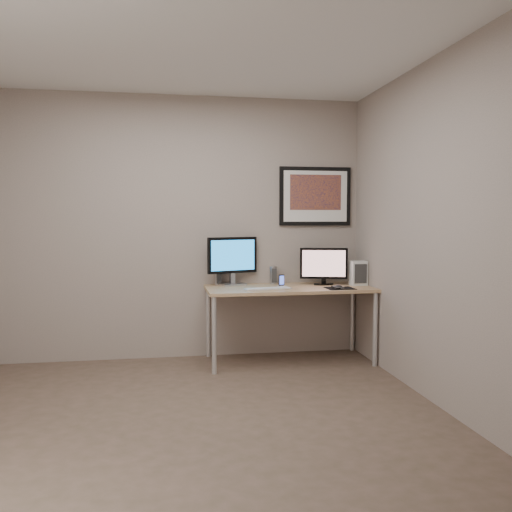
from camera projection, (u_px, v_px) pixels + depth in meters
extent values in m
plane|color=#493E2E|center=(194.00, 417.00, 3.80)|extent=(3.60, 3.60, 0.00)
plane|color=white|center=(191.00, 38.00, 3.62)|extent=(3.60, 3.60, 0.00)
plane|color=gray|center=(183.00, 228.00, 5.38)|extent=(3.60, 0.00, 3.60)
plane|color=gray|center=(436.00, 231.00, 4.01)|extent=(0.00, 3.40, 3.40)
cube|color=#976B49|center=(289.00, 288.00, 5.25)|extent=(1.60, 0.70, 0.03)
cylinder|color=silver|center=(214.00, 335.00, 4.84)|extent=(0.04, 0.04, 0.70)
cylinder|color=silver|center=(208.00, 322.00, 5.45)|extent=(0.04, 0.04, 0.70)
cylinder|color=silver|center=(375.00, 329.00, 5.10)|extent=(0.04, 0.04, 0.70)
cylinder|color=silver|center=(352.00, 317.00, 5.70)|extent=(0.04, 0.04, 0.70)
cube|color=black|center=(315.00, 196.00, 5.57)|extent=(0.75, 0.03, 0.60)
cube|color=white|center=(316.00, 196.00, 5.55)|extent=(0.67, 0.00, 0.52)
cube|color=orange|center=(316.00, 192.00, 5.55)|extent=(0.54, 0.00, 0.36)
cube|color=#A5A5A9|center=(232.00, 284.00, 5.38)|extent=(0.28, 0.24, 0.02)
cube|color=#A5A5A9|center=(232.00, 278.00, 5.38)|extent=(0.06, 0.05, 0.10)
cube|color=black|center=(232.00, 255.00, 5.36)|extent=(0.51, 0.19, 0.36)
cube|color=#115C99|center=(233.00, 255.00, 5.34)|extent=(0.45, 0.15, 0.30)
cube|color=black|center=(324.00, 284.00, 5.41)|extent=(0.22, 0.15, 0.02)
cube|color=black|center=(324.00, 281.00, 5.41)|extent=(0.05, 0.05, 0.05)
cube|color=black|center=(324.00, 263.00, 5.39)|extent=(0.46, 0.14, 0.31)
cube|color=tan|center=(324.00, 263.00, 5.38)|extent=(0.41, 0.11, 0.26)
cylinder|color=#A5A5A9|center=(218.00, 276.00, 5.43)|extent=(0.07, 0.07, 0.16)
cylinder|color=#A5A5A9|center=(273.00, 275.00, 5.50)|extent=(0.08, 0.08, 0.18)
cube|color=black|center=(282.00, 281.00, 5.22)|extent=(0.07, 0.07, 0.12)
cube|color=silver|center=(268.00, 289.00, 5.06)|extent=(0.46, 0.18, 0.02)
cube|color=black|center=(340.00, 288.00, 5.13)|extent=(0.26, 0.24, 0.00)
ellipsoid|color=black|center=(339.00, 286.00, 5.12)|extent=(0.08, 0.11, 0.03)
cube|color=black|center=(336.00, 287.00, 5.12)|extent=(0.06, 0.18, 0.02)
cube|color=silver|center=(358.00, 273.00, 5.38)|extent=(0.16, 0.12, 0.24)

